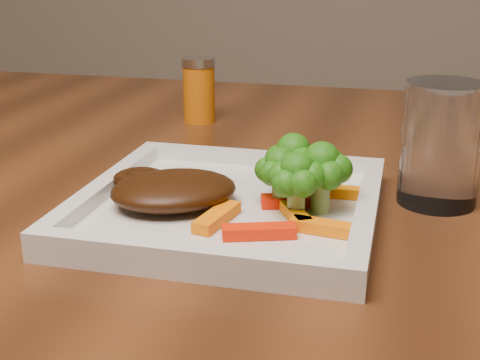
% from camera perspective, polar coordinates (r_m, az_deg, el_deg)
% --- Properties ---
extents(plate, '(0.27, 0.27, 0.01)m').
position_cam_1_polar(plate, '(0.63, -0.89, -2.61)').
color(plate, white).
rests_on(plate, dining_table).
extents(steak, '(0.15, 0.14, 0.03)m').
position_cam_1_polar(steak, '(0.62, -5.66, -0.87)').
color(steak, '#3A1C08').
rests_on(steak, plate).
extents(broccoli_0, '(0.07, 0.07, 0.07)m').
position_cam_1_polar(broccoli_0, '(0.63, 4.54, 1.40)').
color(broccoli_0, '#136F12').
rests_on(broccoli_0, plate).
extents(broccoli_1, '(0.08, 0.08, 0.06)m').
position_cam_1_polar(broccoli_1, '(0.60, 6.94, 0.19)').
color(broccoli_1, '#225D0F').
rests_on(broccoli_1, plate).
extents(broccoli_2, '(0.06, 0.06, 0.06)m').
position_cam_1_polar(broccoli_2, '(0.59, 4.85, -0.52)').
color(broccoli_2, '#136A11').
rests_on(broccoli_2, plate).
extents(broccoli_3, '(0.06, 0.06, 0.06)m').
position_cam_1_polar(broccoli_3, '(0.61, 3.45, 0.46)').
color(broccoli_3, '#2E6310').
rests_on(broccoli_3, plate).
extents(carrot_0, '(0.06, 0.04, 0.01)m').
position_cam_1_polar(carrot_0, '(0.55, 1.63, -4.41)').
color(carrot_0, '#FF2104').
rests_on(carrot_0, plate).
extents(carrot_1, '(0.06, 0.02, 0.01)m').
position_cam_1_polar(carrot_1, '(0.56, 7.27, -4.04)').
color(carrot_1, orange).
rests_on(carrot_1, plate).
extents(carrot_2, '(0.03, 0.06, 0.01)m').
position_cam_1_polar(carrot_2, '(0.58, -1.98, -3.18)').
color(carrot_2, orange).
rests_on(carrot_2, plate).
extents(carrot_3, '(0.05, 0.02, 0.01)m').
position_cam_1_polar(carrot_3, '(0.65, 9.16, -1.06)').
color(carrot_3, orange).
rests_on(carrot_3, plate).
extents(carrot_5, '(0.04, 0.05, 0.01)m').
position_cam_1_polar(carrot_5, '(0.59, 4.77, -2.96)').
color(carrot_5, orange).
rests_on(carrot_5, plate).
extents(carrot_6, '(0.06, 0.03, 0.01)m').
position_cam_1_polar(carrot_6, '(0.62, 4.66, -1.77)').
color(carrot_6, '#F51F04').
rests_on(carrot_6, plate).
extents(spice_shaker, '(0.05, 0.05, 0.09)m').
position_cam_1_polar(spice_shaker, '(0.96, -3.52, 7.67)').
color(spice_shaker, '#BF5E0A').
rests_on(spice_shaker, dining_table).
extents(drinking_glass, '(0.09, 0.09, 0.12)m').
position_cam_1_polar(drinking_glass, '(0.67, 16.79, 2.95)').
color(drinking_glass, white).
rests_on(drinking_glass, dining_table).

